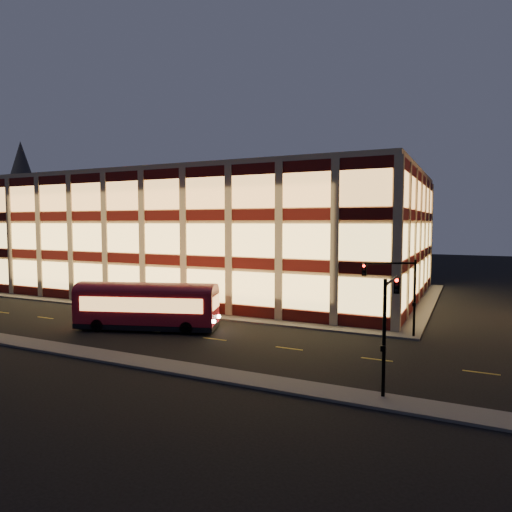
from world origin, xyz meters
The scene contains 10 objects.
ground centered at (0.00, 0.00, 0.00)m, with size 200.00×200.00×0.00m, color black.
sidewalk_office_south centered at (-3.00, 1.00, 0.07)m, with size 54.00×2.00×0.15m, color #514F4C.
sidewalk_office_east centered at (23.00, 17.00, 0.07)m, with size 2.00×30.00×0.15m, color #514F4C.
sidewalk_near centered at (0.00, -13.00, 0.07)m, with size 100.00×2.00×0.15m, color #514F4C.
office_building centered at (-2.91, 16.91, 7.25)m, with size 50.45×30.45×14.50m.
church_tower centered at (-70.00, 40.00, 9.00)m, with size 5.00×5.00×18.00m, color #2D2621.
church_spire centered at (-70.00, 40.00, 23.00)m, with size 6.00×6.00×10.00m, color #4C473F.
traffic_signal_far centered at (22.21, 0.24, 4.11)m, with size 3.79×1.87×6.00m.
traffic_signal_near centered at (23.50, -11.03, 4.13)m, with size 0.32×4.45×6.00m.
trolley_bus centered at (3.43, -5.65, 2.15)m, with size 11.78×6.26×3.88m.
Camera 1 is at (27.21, -35.13, 8.75)m, focal length 32.00 mm.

